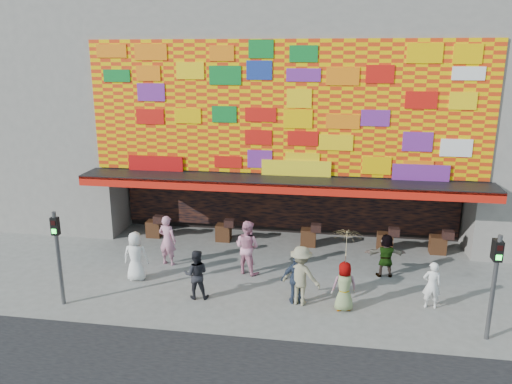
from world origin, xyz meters
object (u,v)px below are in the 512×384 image
at_px(ped_d, 301,276).
at_px(ped_h, 432,285).
at_px(ped_e, 297,279).
at_px(ped_f, 386,255).
at_px(parasol, 346,244).
at_px(ped_b, 167,240).
at_px(signal_left, 58,248).
at_px(ped_c, 196,274).
at_px(ped_i, 247,247).
at_px(signal_right, 495,276).
at_px(ped_a, 136,256).
at_px(ped_g, 344,286).

relative_size(ped_d, ped_h, 1.26).
xyz_separation_m(ped_e, ped_f, (2.88, 2.44, -0.05)).
height_order(ped_e, parasol, parasol).
height_order(ped_b, ped_h, ped_b).
xyz_separation_m(signal_left, parasol, (8.56, 1.01, 0.26)).
height_order(ped_c, ped_f, ped_c).
bearing_deg(ped_h, ped_f, -60.53).
bearing_deg(ped_e, ped_c, -12.30).
distance_m(ped_b, ped_c, 2.94).
xyz_separation_m(ped_c, parasol, (4.59, -0.05, 1.32)).
relative_size(ped_c, ped_i, 0.83).
xyz_separation_m(signal_right, ped_f, (-2.40, 3.66, -1.10)).
bearing_deg(ped_a, ped_h, 169.49).
xyz_separation_m(signal_right, ped_b, (-10.18, 3.42, -0.92)).
bearing_deg(signal_left, ped_a, 51.82).
distance_m(ped_a, ped_d, 5.73).
bearing_deg(parasol, signal_right, -14.69).
bearing_deg(signal_right, ped_d, 167.04).
xyz_separation_m(signal_left, ped_h, (11.17, 1.57, -1.11)).
distance_m(signal_left, ped_h, 11.34).
distance_m(ped_e, ped_f, 3.78).
distance_m(signal_left, parasol, 8.62).
relative_size(ped_a, ped_d, 0.91).
distance_m(ped_b, ped_e, 5.37).
relative_size(ped_d, ped_g, 1.22).
xyz_separation_m(ped_h, parasol, (-2.62, -0.56, 1.38)).
xyz_separation_m(ped_g, ped_i, (-3.34, 2.17, 0.19)).
xyz_separation_m(ped_a, ped_c, (2.39, -0.95, -0.06)).
bearing_deg(ped_f, ped_d, 34.71).
xyz_separation_m(ped_d, ped_e, (-0.13, 0.03, -0.12)).
xyz_separation_m(ped_d, parasol, (1.31, -0.18, 1.18)).
relative_size(ped_a, ped_b, 0.91).
relative_size(signal_left, ped_b, 1.60).
xyz_separation_m(ped_d, ped_i, (-2.03, 2.00, 0.02)).
bearing_deg(ped_i, ped_b, 19.91).
bearing_deg(ped_b, ped_c, 139.10).
bearing_deg(ped_f, signal_right, 116.06).
bearing_deg(signal_right, ped_i, 156.10).
bearing_deg(ped_e, ped_d, 150.49).
distance_m(ped_c, ped_f, 6.57).
distance_m(ped_b, ped_f, 7.78).
bearing_deg(ped_c, signal_left, 6.97).
xyz_separation_m(ped_e, ped_i, (-1.90, 1.96, 0.14)).
distance_m(ped_a, ped_f, 8.58).
height_order(ped_c, ped_i, ped_i).
bearing_deg(ped_e, ped_f, -154.91).
distance_m(signal_left, ped_b, 4.19).
bearing_deg(parasol, ped_a, 171.82).
bearing_deg(ped_i, ped_e, 158.58).
distance_m(ped_d, ped_e, 0.18).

